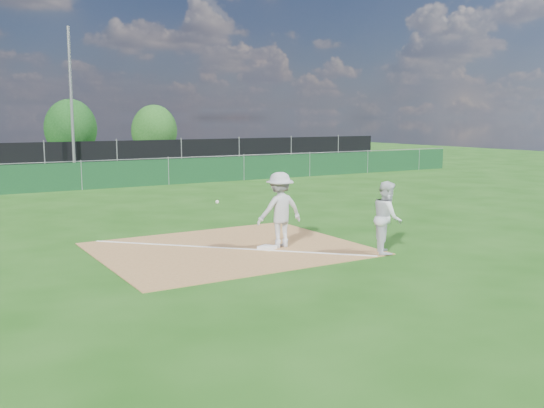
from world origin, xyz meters
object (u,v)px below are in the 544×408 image
at_px(play_at_first, 280,210).
at_px(tree_mid, 71,129).
at_px(first_base, 267,248).
at_px(runner, 387,217).
at_px(car_right, 129,154).
at_px(light_pole, 71,101).
at_px(tree_right, 154,131).

height_order(play_at_first, tree_mid, tree_mid).
xyz_separation_m(first_base, runner, (2.20, -1.71, 0.78)).
distance_m(first_base, car_right, 28.06).
bearing_deg(car_right, light_pole, 113.01).
bearing_deg(tree_right, play_at_first, -105.20).
distance_m(car_right, tree_mid, 7.45).
bearing_deg(first_base, car_right, 78.57).
relative_size(first_base, car_right, 0.07).
xyz_separation_m(light_pole, tree_mid, (2.67, 12.21, -1.68)).
xyz_separation_m(car_right, tree_right, (3.59, 4.80, 1.41)).
bearing_deg(first_base, tree_right, 74.19).
height_order(play_at_first, runner, play_at_first).
bearing_deg(runner, light_pole, 37.17).
distance_m(play_at_first, tree_mid, 34.56).
height_order(first_base, runner, runner).
bearing_deg(runner, play_at_first, 79.48).
height_order(car_right, tree_mid, tree_mid).
height_order(light_pole, first_base, light_pole).
xyz_separation_m(first_base, tree_mid, (3.43, 34.45, 2.26)).
xyz_separation_m(runner, tree_mid, (1.23, 36.16, 1.48)).
bearing_deg(runner, car_right, 27.17).
bearing_deg(car_right, tree_right, -61.42).
relative_size(runner, car_right, 0.35).
bearing_deg(runner, tree_mid, 31.78).
distance_m(first_base, tree_mid, 34.70).
bearing_deg(light_pole, tree_mid, 77.66).
height_order(first_base, tree_mid, tree_mid).
bearing_deg(car_right, runner, 148.82).
bearing_deg(first_base, runner, -37.91).
relative_size(first_base, tree_mid, 0.08).
xyz_separation_m(play_at_first, tree_right, (8.76, 32.24, 1.19)).
relative_size(light_pole, tree_mid, 1.78).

